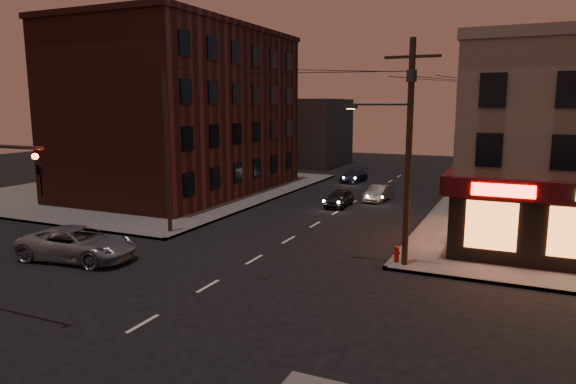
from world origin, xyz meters
The scene contains 14 objects.
ground centered at (0.00, 0.00, 0.00)m, with size 120.00×120.00×0.00m, color black.
sidewalk_nw centered at (-18.00, 19.00, 0.07)m, with size 24.00×28.00×0.15m, color #514F4C.
brick_apartment centered at (-14.50, 19.00, 6.65)m, with size 12.00×20.00×13.00m, color #4C1E18.
bg_building_ne_a centered at (14.00, 38.00, 3.50)m, with size 10.00×12.00×7.00m, color #3F3D3A.
bg_building_nw centered at (-13.00, 42.00, 4.00)m, with size 9.00×10.00×8.00m, color #3F3D3A.
bg_building_ne_b centered at (12.00, 52.00, 3.00)m, with size 8.00×8.00×6.00m, color #3F3D3A.
utility_pole_main centered at (6.68, 5.80, 5.76)m, with size 4.20×0.44×10.00m.
utility_pole_far centered at (6.80, 32.00, 4.65)m, with size 0.26×0.26×9.00m, color #382619.
utility_pole_west centered at (-6.80, 6.50, 4.65)m, with size 0.24×0.24×9.00m, color #382619.
suv_cross centered at (-7.66, 0.55, 0.79)m, with size 2.61×5.67×1.57m, color gray.
sedan_near centered at (-0.50, 18.15, 0.62)m, with size 1.46×3.62×1.23m, color black.
sedan_mid centered at (1.55, 21.40, 0.60)m, with size 1.27×3.64×1.20m, color #63625C.
sedan_far centered at (-3.14, 30.29, 0.60)m, with size 1.67×4.11×1.19m, color #191D33.
fire_hydrant centered at (6.40, 6.00, 0.57)m, with size 0.35×0.35×0.78m.
Camera 1 is at (11.24, -16.89, 7.33)m, focal length 32.00 mm.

